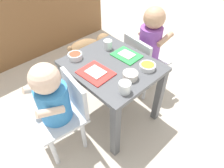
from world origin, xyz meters
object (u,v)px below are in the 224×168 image
(food_tray_left, at_px, (96,73))
(cereal_bowl_right_side, at_px, (75,56))
(seated_child_right, at_px, (149,43))
(dining_table, at_px, (112,76))
(seated_child_left, at_px, (54,99))
(veggie_bowl_far, at_px, (147,66))
(water_cup_left, at_px, (108,45))
(food_tray_right, at_px, (127,55))
(veggie_bowl_near, at_px, (130,75))
(dog, at_px, (90,48))
(water_cup_right, at_px, (125,88))

(food_tray_left, relative_size, cereal_bowl_right_side, 2.22)
(seated_child_right, distance_m, food_tray_left, 0.54)
(seated_child_right, bearing_deg, dining_table, -176.52)
(seated_child_left, relative_size, veggie_bowl_far, 6.83)
(dining_table, bearing_deg, seated_child_left, 175.65)
(seated_child_left, relative_size, water_cup_left, 10.79)
(food_tray_right, relative_size, veggie_bowl_near, 2.08)
(seated_child_left, bearing_deg, seated_child_right, -0.44)
(seated_child_right, xyz_separation_m, water_cup_left, (-0.30, 0.13, 0.05))
(dining_table, relative_size, dog, 1.35)
(seated_child_right, bearing_deg, seated_child_left, 179.56)
(seated_child_left, relative_size, water_cup_right, 10.07)
(seated_child_right, xyz_separation_m, veggie_bowl_near, (-0.42, -0.19, 0.05))
(veggie_bowl_near, bearing_deg, dog, 69.70)
(dog, relative_size, cereal_bowl_right_side, 4.54)
(food_tray_right, xyz_separation_m, water_cup_left, (-0.03, 0.15, 0.02))
(water_cup_left, bearing_deg, cereal_bowl_right_side, 165.76)
(food_tray_right, distance_m, water_cup_left, 0.16)
(dining_table, relative_size, water_cup_right, 8.44)
(food_tray_left, height_order, water_cup_left, water_cup_left)
(food_tray_right, relative_size, water_cup_left, 2.93)
(dining_table, xyz_separation_m, seated_child_left, (-0.40, 0.03, 0.05))
(food_tray_right, distance_m, veggie_bowl_far, 0.18)
(dining_table, distance_m, water_cup_left, 0.22)
(dog, distance_m, veggie_bowl_far, 0.81)
(seated_child_left, xyz_separation_m, water_cup_left, (0.51, 0.12, 0.07))
(dog, xyz_separation_m, food_tray_left, (-0.39, -0.58, 0.26))
(seated_child_right, bearing_deg, cereal_bowl_right_side, 160.86)
(food_tray_right, bearing_deg, veggie_bowl_far, -92.40)
(cereal_bowl_right_side, height_order, veggie_bowl_near, veggie_bowl_near)
(dog, distance_m, veggie_bowl_near, 0.84)
(veggie_bowl_near, bearing_deg, seated_child_right, 24.58)
(food_tray_left, bearing_deg, water_cup_right, -86.35)
(seated_child_right, height_order, water_cup_right, seated_child_right)
(water_cup_right, bearing_deg, seated_child_left, 138.69)
(dining_table, distance_m, veggie_bowl_far, 0.24)
(seated_child_right, relative_size, cereal_bowl_right_side, 7.83)
(seated_child_right, bearing_deg, water_cup_right, -154.86)
(dining_table, xyz_separation_m, veggie_bowl_near, (-0.02, -0.17, 0.12))
(water_cup_right, bearing_deg, veggie_bowl_far, 9.80)
(veggie_bowl_near, bearing_deg, food_tray_left, 125.28)
(seated_child_left, xyz_separation_m, veggie_bowl_near, (0.39, -0.20, 0.07))
(dining_table, relative_size, veggie_bowl_near, 6.42)
(veggie_bowl_far, bearing_deg, water_cup_left, 93.63)
(dining_table, height_order, seated_child_left, seated_child_left)
(food_tray_right, xyz_separation_m, cereal_bowl_right_side, (-0.26, 0.21, 0.01))
(food_tray_left, xyz_separation_m, veggie_bowl_far, (0.26, -0.18, 0.01))
(dog, height_order, water_cup_right, water_cup_right)
(veggie_bowl_far, relative_size, veggie_bowl_near, 1.12)
(food_tray_left, height_order, veggie_bowl_far, veggie_bowl_far)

